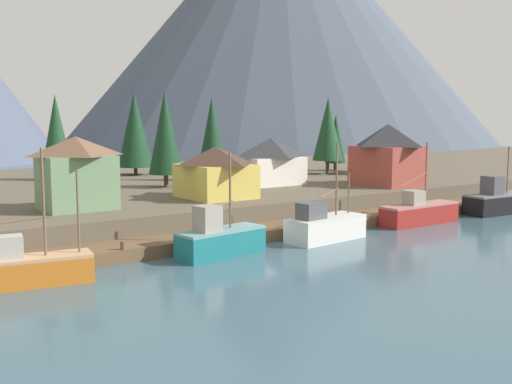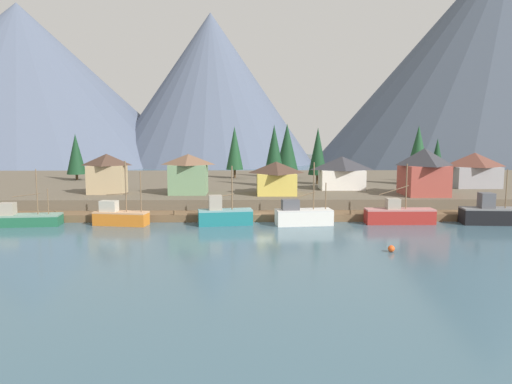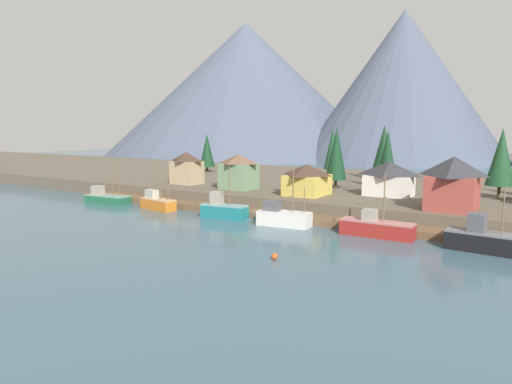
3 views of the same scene
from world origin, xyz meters
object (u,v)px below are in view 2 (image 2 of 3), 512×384
conifer_near_right (318,151)px  conifer_back_right (437,158)px  conifer_mid_right (287,148)px  channel_buoy (391,249)px  fishing_boat_white (303,216)px  house_green (188,174)px  house_tan (107,173)px  conifer_centre (418,150)px  conifer_near_left (235,148)px  fishing_boat_orange (120,216)px  conifer_back_left (76,154)px  fishing_boat_green (24,219)px  conifer_mid_left (274,151)px  house_red (424,171)px  fishing_boat_red (399,215)px  house_grey (474,170)px  fishing_boat_teal (224,215)px  house_white (342,172)px  fishing_boat_black (496,214)px  house_yellow (276,177)px

conifer_near_right → conifer_back_right: conifer_near_right is taller
conifer_mid_right → channel_buoy: (6.22, -56.01, -8.49)m
fishing_boat_white → house_green: size_ratio=1.31×
house_tan → conifer_centre: size_ratio=0.57×
conifer_near_left → fishing_boat_orange: bearing=-109.3°
fishing_boat_orange → conifer_back_left: (-18.15, 36.34, 6.65)m
conifer_mid_right → conifer_back_left: (-43.37, -4.50, -1.04)m
fishing_boat_green → conifer_mid_left: size_ratio=0.80×
fishing_boat_green → conifer_back_left: (-5.81, 36.56, 6.87)m
house_red → fishing_boat_green: bearing=-168.8°
fishing_boat_red → conifer_mid_left: size_ratio=0.83×
fishing_boat_white → house_grey: bearing=27.5°
house_tan → conifer_near_right: conifer_near_right is taller
fishing_boat_green → fishing_boat_teal: bearing=-5.2°
conifer_near_right → conifer_centre: bearing=-4.9°
fishing_boat_red → house_grey: (19.74, 21.24, 4.48)m
fishing_boat_teal → house_tan: (-19.20, 13.95, 4.42)m
house_white → conifer_back_right: conifer_back_right is taller
conifer_back_left → conifer_centre: (66.45, -10.14, 1.15)m
fishing_boat_green → house_tan: 16.41m
fishing_boat_black → house_white: size_ratio=1.20×
fishing_boat_teal → fishing_boat_green: bearing=172.1°
fishing_boat_orange → house_green: (7.50, 13.07, 4.55)m
fishing_boat_black → house_red: 13.41m
fishing_boat_white → house_tan: bearing=148.3°
fishing_boat_orange → house_tan: house_tan is taller
house_yellow → fishing_boat_white: bearing=-78.0°
house_white → channel_buoy: house_white is taller
fishing_boat_white → conifer_near_left: size_ratio=0.75×
fishing_boat_teal → conifer_centre: (34.58, 26.24, 7.66)m
house_yellow → conifer_back_right: (32.02, 17.12, 2.23)m
conifer_back_left → conifer_back_right: conifer_back_left is taller
house_grey → house_white: bearing=-174.1°
conifer_back_right → channel_buoy: (-21.88, -45.14, -6.99)m
conifer_mid_right → fishing_boat_black: bearing=-59.1°
conifer_mid_left → house_red: bearing=-30.7°
house_grey → conifer_back_right: size_ratio=0.95×
house_white → conifer_back_right: size_ratio=0.91×
channel_buoy → conifer_mid_left: bearing=104.1°
house_tan → conifer_centre: conifer_centre is taller
fishing_boat_white → fishing_boat_red: (12.99, 0.64, -0.06)m
house_red → house_grey: bearing=40.0°
house_white → conifer_near_left: conifer_near_left is taller
fishing_boat_green → house_tan: size_ratio=1.41×
fishing_boat_black → house_white: house_white is taller
fishing_boat_red → conifer_near_left: (-23.01, 39.56, 7.73)m
fishing_boat_green → house_green: (19.84, 13.28, 4.77)m
fishing_boat_white → conifer_mid_left: size_ratio=0.75×
conifer_mid_right → fishing_boat_red: bearing=-73.7°
fishing_boat_green → channel_buoy: size_ratio=12.63×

